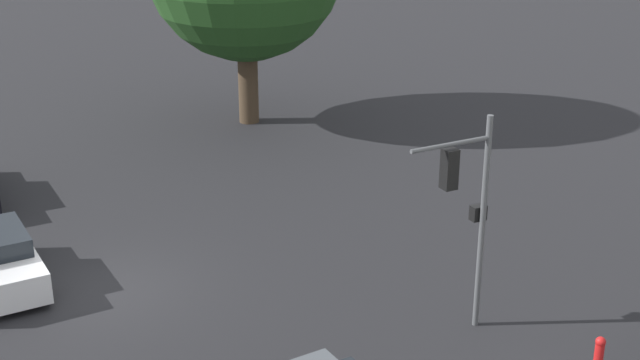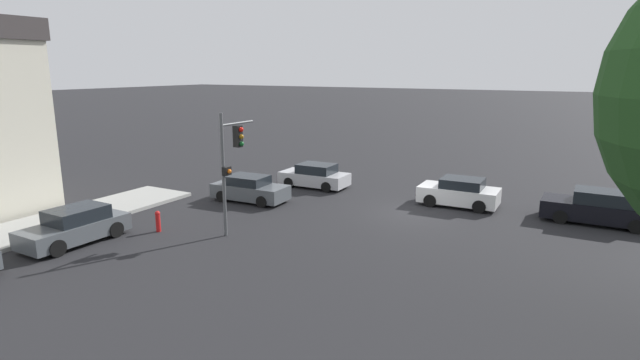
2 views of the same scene
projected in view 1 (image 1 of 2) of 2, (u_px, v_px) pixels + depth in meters
ground_plane at (108, 289)px, 22.39m from camera, size 300.00×300.00×0.00m
traffic_signal at (466, 195)px, 19.41m from camera, size 0.55×2.16×5.12m
fire_hydrant at (599, 355)px, 18.72m from camera, size 0.22×0.22×0.92m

